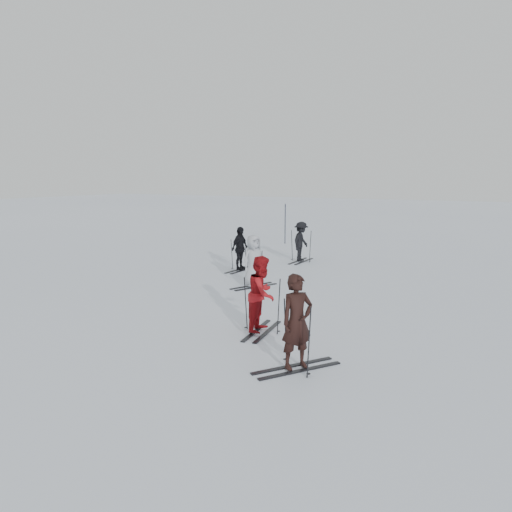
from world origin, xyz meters
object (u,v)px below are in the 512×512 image
Objects in this scene: skier_red at (262,295)px; skier_grey at (254,262)px; skier_uphill_far at (301,242)px; skier_near_dark at (297,323)px; piste_marker at (285,224)px; skier_uphill_left at (240,249)px.

skier_red is 4.42m from skier_grey.
skier_red reaches higher than skier_uphill_far.
skier_near_dark reaches higher than skier_red.
piste_marker is at bearing 31.90° from skier_uphill_far.
skier_grey is at bearing -70.74° from piste_marker.
piste_marker is at bearing 42.80° from skier_grey.
skier_uphill_left is 0.78× the size of piste_marker.
skier_uphill_left is (-5.45, 7.50, -0.06)m from skier_near_dark.
skier_uphill_left is at bearing 62.24° from skier_grey.
skier_near_dark is 1.02× the size of skier_red.
skier_uphill_left is at bearing 26.16° from skier_red.
skier_grey is 1.01× the size of skier_uphill_far.
skier_uphill_left is at bearing 157.19° from skier_uphill_far.
skier_uphill_far is at bearing -58.41° from piste_marker.
skier_uphill_far is 0.78× the size of piste_marker.
skier_uphill_far is at bearing 56.82° from skier_near_dark.
skier_red is at bearing 77.53° from skier_near_dark.
skier_uphill_left is (-1.69, 2.10, -0.01)m from skier_grey.
skier_near_dark is at bearing -121.59° from skier_grey.
skier_uphill_far is at bearing 10.13° from skier_red.
piste_marker is (-7.03, 14.75, 0.16)m from skier_near_dark.
skier_red is 14.27m from piste_marker.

